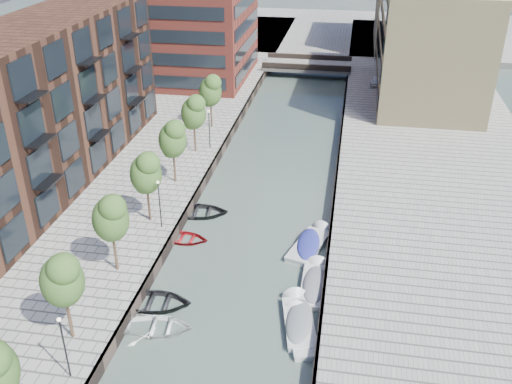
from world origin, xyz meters
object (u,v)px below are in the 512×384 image
(sloop_2, at_px, (184,240))
(tree_4, at_px, (172,138))
(motorboat_3, at_px, (311,243))
(sloop_3, at_px, (158,330))
(tree_2, at_px, (110,216))
(tree_6, at_px, (210,90))
(bridge, at_px, (308,65))
(motorboat_1, at_px, (298,319))
(motorboat_4, at_px, (315,283))
(sloop_4, at_px, (199,215))
(tree_1, at_px, (62,278))
(car, at_px, (377,80))
(motorboat_2, at_px, (300,329))
(tree_5, at_px, (193,111))
(sloop_1, at_px, (155,306))
(tree_3, at_px, (146,172))

(sloop_2, bearing_deg, tree_4, 23.25)
(sloop_2, distance_m, motorboat_3, 10.11)
(sloop_3, bearing_deg, tree_2, 36.58)
(sloop_2, bearing_deg, tree_6, 10.31)
(bridge, relative_size, sloop_2, 3.24)
(motorboat_1, relative_size, motorboat_4, 1.05)
(tree_4, xyz_separation_m, sloop_4, (3.25, -3.95, -5.31))
(tree_1, height_order, sloop_3, tree_1)
(bridge, relative_size, car, 3.58)
(sloop_3, distance_m, motorboat_1, 9.05)
(sloop_2, distance_m, motorboat_2, 13.56)
(motorboat_2, bearing_deg, tree_4, 128.14)
(tree_4, height_order, motorboat_2, tree_4)
(tree_5, height_order, sloop_2, tree_5)
(sloop_1, bearing_deg, motorboat_1, -94.69)
(motorboat_1, distance_m, motorboat_4, 4.07)
(motorboat_2, distance_m, car, 50.54)
(motorboat_3, bearing_deg, tree_4, 151.47)
(tree_3, height_order, tree_5, same)
(sloop_4, height_order, motorboat_1, motorboat_1)
(motorboat_2, bearing_deg, bridge, 94.85)
(sloop_3, bearing_deg, sloop_1, 15.47)
(tree_6, bearing_deg, tree_2, -90.00)
(tree_2, xyz_separation_m, car, (18.74, 47.23, -3.69))
(tree_3, relative_size, sloop_4, 1.16)
(tree_1, xyz_separation_m, car, (18.74, 54.23, -3.69))
(sloop_1, bearing_deg, tree_3, 15.13)
(car, bearing_deg, tree_3, -101.63)
(tree_4, bearing_deg, tree_5, 90.00)
(sloop_2, distance_m, sloop_4, 4.16)
(sloop_1, relative_size, motorboat_3, 0.88)
(motorboat_3, bearing_deg, motorboat_2, -88.95)
(sloop_4, distance_m, motorboat_1, 15.72)
(tree_4, relative_size, motorboat_1, 1.08)
(tree_3, height_order, motorboat_1, tree_3)
(motorboat_2, relative_size, motorboat_4, 0.94)
(bridge, relative_size, tree_2, 2.18)
(tree_3, relative_size, sloop_2, 1.48)
(sloop_3, xyz_separation_m, motorboat_4, (9.49, 6.37, 0.21))
(motorboat_1, bearing_deg, tree_6, 113.53)
(bridge, relative_size, motorboat_1, 2.35)
(tree_6, height_order, sloop_3, tree_6)
(sloop_1, bearing_deg, sloop_3, -162.25)
(tree_1, distance_m, sloop_2, 14.28)
(bridge, height_order, motorboat_4, bridge)
(tree_6, xyz_separation_m, sloop_3, (4.41, -32.55, -5.31))
(tree_5, xyz_separation_m, sloop_2, (3.10, -15.11, -5.31))
(tree_5, relative_size, motorboat_2, 1.20)
(bridge, distance_m, sloop_4, 44.28)
(tree_5, bearing_deg, tree_3, -90.00)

